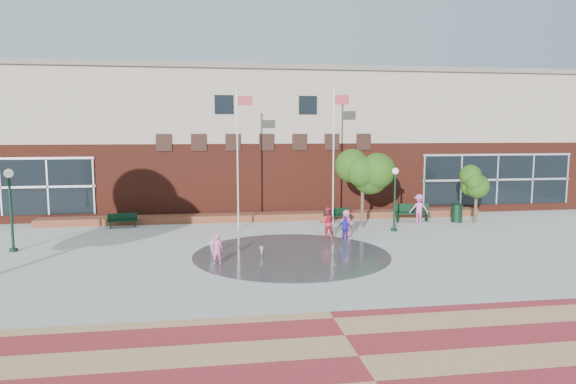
{
  "coord_description": "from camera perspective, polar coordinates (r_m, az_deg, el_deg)",
  "views": [
    {
      "loc": [
        -3.39,
        -18.16,
        5.32
      ],
      "look_at": [
        0.0,
        4.0,
        2.6
      ],
      "focal_mm": 32.0,
      "sensor_mm": 36.0,
      "label": 1
    }
  ],
  "objects": [
    {
      "name": "ground",
      "position": [
        19.22,
        1.83,
        -9.15
      ],
      "size": [
        120.0,
        120.0,
        0.0
      ],
      "primitive_type": "plane",
      "color": "#666056",
      "rests_on": "ground"
    },
    {
      "name": "plaza_concrete",
      "position": [
        23.04,
        0.0,
        -6.42
      ],
      "size": [
        46.0,
        18.0,
        0.01
      ],
      "primitive_type": "cube",
      "color": "#A8A8A0",
      "rests_on": "ground"
    },
    {
      "name": "paver_band",
      "position": [
        12.82,
        7.83,
        -17.66
      ],
      "size": [
        46.0,
        6.0,
        0.01
      ],
      "primitive_type": "cube",
      "color": "maroon",
      "rests_on": "ground"
    },
    {
      "name": "splash_pad",
      "position": [
        22.08,
        0.4,
        -7.01
      ],
      "size": [
        8.4,
        8.4,
        0.01
      ],
      "primitive_type": "cylinder",
      "color": "#383A3D",
      "rests_on": "ground"
    },
    {
      "name": "library_building",
      "position": [
        35.81,
        -3.28,
        5.83
      ],
      "size": [
        44.4,
        10.4,
        9.2
      ],
      "color": "#5A2116",
      "rests_on": "ground"
    },
    {
      "name": "flower_bed",
      "position": [
        30.42,
        -2.17,
        -3.16
      ],
      "size": [
        26.0,
        1.2,
        0.4
      ],
      "primitive_type": "cube",
      "color": "#AA1129",
      "rests_on": "ground"
    },
    {
      "name": "flagpole_left",
      "position": [
        27.14,
        -5.55,
        4.46
      ],
      "size": [
        0.88,
        0.14,
        7.49
      ],
      "rotation": [
        0.0,
        0.0,
        0.01
      ],
      "color": "white",
      "rests_on": "ground"
    },
    {
      "name": "flagpole_right",
      "position": [
        29.05,
        5.17,
        4.88
      ],
      "size": [
        0.95,
        0.16,
        7.7
      ],
      "rotation": [
        0.0,
        0.0,
        0.08
      ],
      "color": "white",
      "rests_on": "ground"
    },
    {
      "name": "lamp_left",
      "position": [
        25.29,
        -28.47,
        -0.85
      ],
      "size": [
        0.39,
        0.39,
        3.65
      ],
      "color": "black",
      "rests_on": "ground"
    },
    {
      "name": "lamp_right",
      "position": [
        27.38,
        11.79,
        -0.0
      ],
      "size": [
        0.36,
        0.36,
        3.36
      ],
      "color": "black",
      "rests_on": "ground"
    },
    {
      "name": "bench_left",
      "position": [
        29.47,
        -17.88,
        -3.32
      ],
      "size": [
        1.61,
        0.73,
        0.78
      ],
      "rotation": [
        0.0,
        0.0,
        0.2
      ],
      "color": "black",
      "rests_on": "ground"
    },
    {
      "name": "bench_mid",
      "position": [
        29.83,
        5.56,
        -2.87
      ],
      "size": [
        1.69,
        0.78,
        0.82
      ],
      "rotation": [
        0.0,
        0.0,
        0.21
      ],
      "color": "black",
      "rests_on": "ground"
    },
    {
      "name": "bench_right",
      "position": [
        30.79,
        13.6,
        -2.6
      ],
      "size": [
        2.11,
        0.87,
        1.03
      ],
      "rotation": [
        0.0,
        0.0,
        -0.15
      ],
      "color": "black",
      "rests_on": "ground"
    },
    {
      "name": "trash_can",
      "position": [
        31.21,
        18.24,
        -2.23
      ],
      "size": [
        0.66,
        0.66,
        1.08
      ],
      "color": "black",
      "rests_on": "ground"
    },
    {
      "name": "tree_mid",
      "position": [
        28.06,
        8.33,
        2.36
      ],
      "size": [
        2.54,
        2.54,
        4.29
      ],
      "color": "#443128",
      "rests_on": "ground"
    },
    {
      "name": "tree_small_right",
      "position": [
        30.99,
        20.24,
        1.06
      ],
      "size": [
        1.91,
        1.91,
        3.27
      ],
      "color": "#443128",
      "rests_on": "ground"
    },
    {
      "name": "water_jet_a",
      "position": [
        22.11,
        -8.4,
        -7.08
      ],
      "size": [
        0.34,
        0.34,
        0.66
      ],
      "primitive_type": "cone",
      "rotation": [
        3.14,
        0.0,
        0.0
      ],
      "color": "white",
      "rests_on": "ground"
    },
    {
      "name": "water_jet_b",
      "position": [
        21.81,
        -2.96,
        -7.21
      ],
      "size": [
        0.18,
        0.18,
        0.41
      ],
      "primitive_type": "cone",
      "rotation": [
        3.14,
        0.0,
        0.0
      ],
      "color": "white",
      "rests_on": "ground"
    },
    {
      "name": "child_splash",
      "position": [
        20.57,
        -7.88,
        -6.35
      ],
      "size": [
        0.46,
        0.3,
        1.24
      ],
      "primitive_type": "imported",
      "rotation": [
        0.0,
        0.0,
        3.14
      ],
      "color": "#D75993",
      "rests_on": "ground"
    },
    {
      "name": "adult_red",
      "position": [
        25.33,
        4.38,
        -3.41
      ],
      "size": [
        0.8,
        0.64,
        1.57
      ],
      "primitive_type": "imported",
      "rotation": [
        0.0,
        0.0,
        3.08
      ],
      "color": "#B92230",
      "rests_on": "ground"
    },
    {
      "name": "adult_pink",
      "position": [
        25.68,
        6.49,
        -3.51
      ],
      "size": [
        0.76,
        0.58,
        1.38
      ],
      "primitive_type": "imported",
      "rotation": [
        0.0,
        0.0,
        3.37
      ],
      "color": "#DF588C",
      "rests_on": "ground"
    },
    {
      "name": "child_blue",
      "position": [
        25.17,
        6.34,
        -4.01
      ],
      "size": [
        0.72,
        0.56,
        1.13
      ],
      "primitive_type": "imported",
      "rotation": [
        0.0,
        0.0,
        2.64
      ],
      "color": "#2922C6",
      "rests_on": "ground"
    },
    {
      "name": "person_bench",
      "position": [
        30.43,
        14.35,
        -1.79
      ],
      "size": [
        1.17,
        0.83,
        1.65
      ],
      "primitive_type": "imported",
      "rotation": [
        0.0,
        0.0,
        2.92
      ],
      "color": "#DA57B0",
      "rests_on": "ground"
    }
  ]
}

